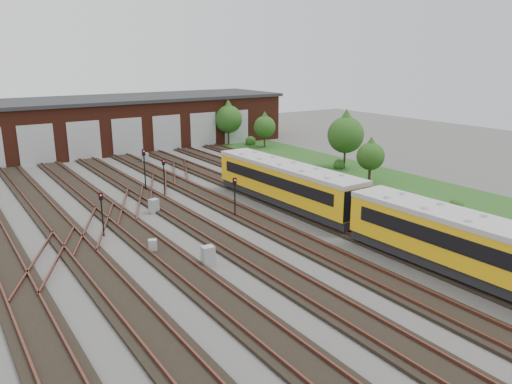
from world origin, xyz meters
TOP-DOWN VIEW (x-y plane):
  - ground at (0.00, 0.00)m, footprint 120.00×120.00m
  - track_network at (-0.17, 0.59)m, footprint 30.40×70.00m
  - maintenance_shed at (-0.01, 39.97)m, footprint 51.00×12.50m
  - grass_verge at (19.00, 10.00)m, footprint 8.00×55.00m
  - metro_train at (6.00, -8.88)m, footprint 3.07×47.03m
  - signal_mast_0 at (-7.95, 8.49)m, footprint 0.26×0.24m
  - signal_mast_1 at (1.23, 6.99)m, footprint 0.28×0.26m
  - signal_mast_2 at (-1.40, 17.61)m, footprint 0.29×0.27m
  - signal_mast_3 at (-0.46, 15.68)m, footprint 0.26×0.24m
  - relay_cabinet_0 at (-6.39, 3.98)m, footprint 0.62×0.57m
  - relay_cabinet_1 at (-3.24, 11.34)m, footprint 0.78×0.71m
  - relay_cabinet_2 at (-4.50, 0.53)m, footprint 0.73×0.63m
  - relay_cabinet_3 at (3.01, 28.80)m, footprint 0.76×0.67m
  - relay_cabinet_4 at (8.03, 19.62)m, footprint 0.77×0.70m
  - tree_0 at (16.55, 33.61)m, footprint 3.60×3.60m
  - tree_1 at (19.43, 29.43)m, footprint 2.79×2.79m
  - tree_2 at (19.29, 14.60)m, footprint 3.76×3.76m
  - tree_3 at (17.26, 9.10)m, footprint 2.59×2.59m
  - bush_0 at (16.00, -1.04)m, footprint 1.14×1.14m
  - bush_1 at (18.71, 14.77)m, footprint 1.19×1.19m
  - bush_2 at (18.93, 31.94)m, footprint 1.36×1.36m

SIDE VIEW (x-z plane):
  - ground at x=0.00m, z-range 0.00..0.00m
  - grass_verge at x=19.00m, z-range 0.00..0.05m
  - track_network at x=-0.17m, z-range -0.06..0.27m
  - relay_cabinet_0 at x=-6.39m, z-range 0.00..0.85m
  - relay_cabinet_4 at x=8.03m, z-range 0.00..1.06m
  - relay_cabinet_1 at x=-3.24m, z-range 0.00..1.08m
  - relay_cabinet_3 at x=3.01m, z-range 0.00..1.13m
  - bush_0 at x=16.00m, z-range 0.00..1.14m
  - relay_cabinet_2 at x=-4.50m, z-range 0.00..1.14m
  - bush_1 at x=18.71m, z-range 0.00..1.19m
  - bush_2 at x=18.93m, z-range 0.00..1.36m
  - signal_mast_0 at x=-7.95m, z-range 0.42..3.38m
  - metro_train at x=6.00m, z-range 0.37..3.46m
  - signal_mast_1 at x=1.23m, z-range 0.43..3.43m
  - signal_mast_3 at x=-0.46m, z-range 0.42..3.48m
  - signal_mast_2 at x=-1.40m, z-range 0.50..4.22m
  - tree_3 at x=17.26m, z-range 0.61..4.91m
  - tree_1 at x=19.43m, z-range 0.66..5.28m
  - maintenance_shed at x=-0.01m, z-range 0.03..6.38m
  - tree_0 at x=16.55m, z-range 0.85..6.81m
  - tree_2 at x=19.29m, z-range 0.89..7.11m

